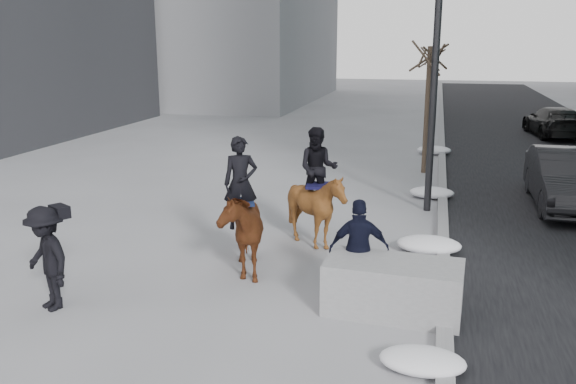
% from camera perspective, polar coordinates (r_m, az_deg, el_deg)
% --- Properties ---
extents(ground, '(120.00, 120.00, 0.00)m').
position_cam_1_polar(ground, '(11.10, -1.48, -9.01)').
color(ground, gray).
rests_on(ground, ground).
extents(road, '(8.00, 90.00, 0.01)m').
position_cam_1_polar(road, '(20.77, 25.30, 0.64)').
color(road, black).
rests_on(road, ground).
extents(curb, '(0.25, 90.00, 0.12)m').
position_cam_1_polar(curb, '(20.31, 14.23, 1.46)').
color(curb, gray).
rests_on(curb, ground).
extents(planter, '(2.25, 1.24, 0.87)m').
position_cam_1_polar(planter, '(10.17, 9.81, -8.79)').
color(planter, gray).
rests_on(planter, ground).
extents(car_near, '(1.66, 4.67, 1.53)m').
position_cam_1_polar(car_near, '(17.70, 24.65, 1.10)').
color(car_near, black).
rests_on(car_near, ground).
extents(car_far, '(2.44, 4.91, 1.37)m').
position_cam_1_polar(car_far, '(30.65, 23.64, 6.05)').
color(car_far, black).
rests_on(car_far, ground).
extents(tree_near, '(1.20, 1.20, 4.60)m').
position_cam_1_polar(tree_near, '(20.66, 12.92, 8.05)').
color(tree_near, '#382821').
rests_on(tree_near, ground).
extents(tree_far, '(1.20, 1.20, 4.21)m').
position_cam_1_polar(tree_far, '(30.44, 13.26, 9.50)').
color(tree_far, '#33251E').
rests_on(tree_far, ground).
extents(mounted_left, '(1.61, 2.21, 2.60)m').
position_cam_1_polar(mounted_left, '(11.65, -4.59, -2.86)').
color(mounted_left, '#512A10').
rests_on(mounted_left, ground).
extents(mounted_right, '(1.53, 1.68, 2.57)m').
position_cam_1_polar(mounted_right, '(12.98, 2.70, -0.76)').
color(mounted_right, '#532E10').
rests_on(mounted_right, ground).
extents(feeder, '(1.09, 0.96, 1.75)m').
position_cam_1_polar(feeder, '(10.51, 6.67, -5.34)').
color(feeder, black).
rests_on(feeder, ground).
extents(camera_crew, '(1.31, 1.14, 1.75)m').
position_cam_1_polar(camera_crew, '(10.75, -21.64, -5.76)').
color(camera_crew, black).
rests_on(camera_crew, ground).
extents(lamppost, '(0.25, 1.50, 9.09)m').
position_cam_1_polar(lamppost, '(15.70, 13.88, 16.04)').
color(lamppost, black).
rests_on(lamppost, ground).
extents(snow_piles, '(1.34, 17.22, 0.34)m').
position_cam_1_polar(snow_piles, '(16.37, 13.24, -1.13)').
color(snow_piles, white).
rests_on(snow_piles, ground).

